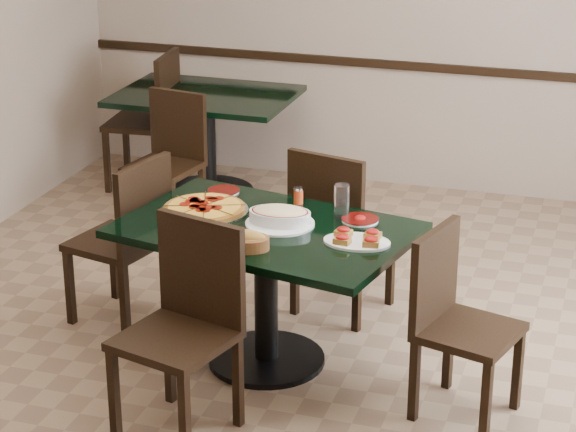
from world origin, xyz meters
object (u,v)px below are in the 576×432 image
(back_chair_near, at_px, (170,153))
(chair_left, at_px, (129,232))
(lasagna_casserole, at_px, (280,216))
(bruschetta_platter, at_px, (357,239))
(chair_right, at_px, (454,313))
(pepperoni_pizza, at_px, (205,208))
(back_chair_left, at_px, (153,112))
(main_table, at_px, (266,260))
(back_table, at_px, (206,124))
(chair_far, at_px, (336,224))
(chair_near, at_px, (187,315))
(bread_basket, at_px, (246,241))

(back_chair_near, bearing_deg, chair_left, -64.94)
(lasagna_casserole, distance_m, bruschetta_platter, 0.44)
(chair_right, distance_m, back_chair_near, 2.84)
(pepperoni_pizza, bearing_deg, bruschetta_platter, -11.76)
(chair_left, distance_m, lasagna_casserole, 0.96)
(back_chair_near, distance_m, back_chair_left, 0.81)
(back_chair_left, relative_size, lasagna_casserole, 2.91)
(main_table, height_order, back_chair_left, back_chair_left)
(back_table, height_order, bruschetta_platter, bruschetta_platter)
(pepperoni_pizza, height_order, lasagna_casserole, lasagna_casserole)
(main_table, bearing_deg, chair_far, 84.90)
(back_table, distance_m, chair_left, 2.09)
(chair_near, bearing_deg, chair_far, 90.54)
(chair_far, relative_size, bread_basket, 3.97)
(chair_near, relative_size, chair_right, 1.09)
(chair_right, relative_size, lasagna_casserole, 2.62)
(pepperoni_pizza, bearing_deg, chair_near, -74.47)
(chair_near, bearing_deg, bread_basket, 83.11)
(chair_far, height_order, chair_near, chair_near)
(pepperoni_pizza, height_order, bruschetta_platter, bruschetta_platter)
(chair_near, height_order, back_chair_left, back_chair_left)
(back_table, height_order, back_chair_near, back_chair_near)
(main_table, xyz_separation_m, bruschetta_platter, (0.48, -0.08, 0.21))
(back_chair_left, xyz_separation_m, bread_basket, (1.64, -2.61, 0.23))
(back_table, distance_m, lasagna_casserole, 2.59)
(back_table, distance_m, back_chair_near, 0.64)
(chair_right, height_order, back_chair_left, back_chair_left)
(chair_near, bearing_deg, back_table, 125.07)
(back_table, relative_size, chair_left, 1.30)
(back_table, height_order, lasagna_casserole, lasagna_casserole)
(chair_right, bearing_deg, back_chair_left, 62.21)
(main_table, distance_m, chair_left, 0.88)
(main_table, height_order, chair_left, chair_left)
(chair_far, bearing_deg, main_table, 87.93)
(main_table, height_order, back_table, same)
(back_table, distance_m, back_chair_left, 0.43)
(main_table, bearing_deg, pepperoni_pizza, 175.95)
(back_table, height_order, back_chair_left, back_chair_left)
(bread_basket, bearing_deg, chair_left, 141.89)
(chair_left, distance_m, bruschetta_platter, 1.39)
(chair_right, relative_size, back_chair_near, 0.99)
(chair_right, bearing_deg, chair_near, 129.36)
(chair_right, xyz_separation_m, lasagna_casserole, (-0.91, 0.22, 0.29))
(main_table, relative_size, back_chair_near, 1.71)
(back_chair_near, bearing_deg, chair_near, -54.59)
(main_table, distance_m, chair_near, 0.68)
(back_table, bearing_deg, back_chair_left, 174.65)
(chair_far, relative_size, chair_left, 1.03)
(chair_right, bearing_deg, main_table, 95.46)
(main_table, distance_m, chair_right, 0.99)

